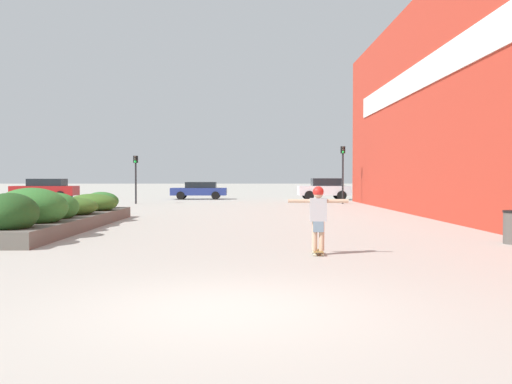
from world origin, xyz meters
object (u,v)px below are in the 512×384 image
Objects in this scene: skateboard at (318,252)px; traffic_light_right at (343,165)px; car_rightmost at (454,190)px; car_center_right at (200,190)px; car_leftmost at (324,189)px; traffic_light_left at (136,171)px; skateboarder at (318,212)px; car_center_left at (45,189)px.

traffic_light_right reaches higher than skateboard.
skateboard is 33.43m from car_rightmost.
car_center_right is at bearing 102.67° from skateboard.
car_leftmost is at bearing 92.69° from traffic_light_right.
traffic_light_left is at bearing 179.62° from traffic_light_right.
car_rightmost is (9.80, -0.18, -0.12)m from car_leftmost.
skateboard is 0.16× the size of car_leftmost.
skateboarder is at bearing -176.68° from skateboard.
traffic_light_left is 13.26m from traffic_light_right.
traffic_light_left is (8.03, -6.48, 1.28)m from car_center_left.
car_rightmost is (14.07, 30.32, 0.67)m from skateboard.
car_center_left is 1.53× the size of traffic_light_left.
traffic_light_left is 0.84× the size of traffic_light_right.
car_leftmost is 6.68m from traffic_light_right.
car_center_left is (-16.71, 30.59, 0.78)m from skateboard.
car_leftmost is (4.27, 30.50, -0.09)m from skateboarder.
traffic_light_left reaches higher than skateboard.
car_center_left is 22.34m from traffic_light_right.
traffic_light_left is (-12.95, -6.38, 1.27)m from car_leftmost.
skateboard is 0.14× the size of car_rightmost.
car_leftmost is at bearing 85.35° from skateboarder.
skateboard is 25.71m from traffic_light_left.
car_center_right is 1.39× the size of traffic_light_left.
car_leftmost is at bearing 85.35° from skateboard.
car_leftmost is at bearing -98.53° from car_center_right.
traffic_light_right is (9.84, -7.90, 1.78)m from car_center_right.
traffic_light_right is at bearing -0.38° from traffic_light_left.
skateboarder is at bearing 172.03° from car_leftmost.
skateboard is 0.14× the size of car_center_right.
car_rightmost is at bearing 68.43° from skateboarder.
car_leftmost reaches higher than skateboarder.
car_center_right is 12.74m from traffic_light_right.
traffic_light_right is (4.57, 24.03, 2.43)m from skateboard.
traffic_light_right is (0.30, -6.47, 1.64)m from car_leftmost.
traffic_light_right is at bearing 82.54° from skateboarder.
skateboarder is (-0.00, 0.00, 0.88)m from skateboard.
skateboard is 34.87m from car_center_left.
car_center_right is (11.45, 1.33, -0.13)m from car_center_left.
car_center_left is 30.78m from car_rightmost.
traffic_light_right reaches higher than car_center_left.
traffic_light_left reaches higher than car_center_right.
traffic_light_right reaches higher than skateboarder.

